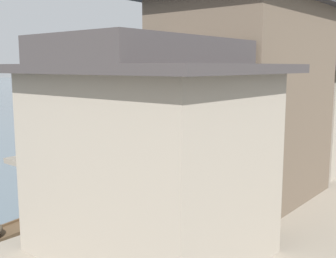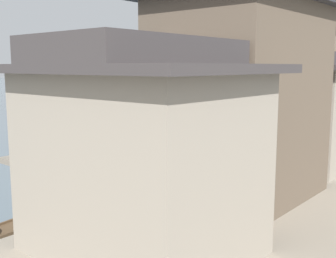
{
  "view_description": "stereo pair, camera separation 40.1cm",
  "coord_description": "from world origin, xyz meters",
  "px_view_note": "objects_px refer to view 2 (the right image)",
  "views": [
    {
      "loc": [
        18.45,
        -4.21,
        6.01
      ],
      "look_at": [
        2.15,
        15.59,
        2.15
      ],
      "focal_mm": 44.57,
      "sensor_mm": 36.0,
      "label": 1
    },
    {
      "loc": [
        18.76,
        -3.96,
        6.01
      ],
      "look_at": [
        2.15,
        15.59,
        2.15
      ],
      "focal_mm": 44.57,
      "sensor_mm": 36.0,
      "label": 2
    }
  ],
  "objects_px": {
    "boat_midriver_drifting": "(281,141)",
    "house_waterfront_nearest": "(141,150)",
    "boat_moored_nearest": "(237,158)",
    "house_waterfront_tall": "(311,110)",
    "boat_moored_second": "(117,197)",
    "house_waterfront_second": "(241,93)"
  },
  "relations": [
    {
      "from": "house_waterfront_tall",
      "to": "boat_midriver_drifting",
      "type": "bearing_deg",
      "value": 124.34
    },
    {
      "from": "boat_midriver_drifting",
      "to": "house_waterfront_tall",
      "type": "distance_m",
      "value": 9.95
    },
    {
      "from": "boat_moored_second",
      "to": "house_waterfront_second",
      "type": "distance_m",
      "value": 7.1
    },
    {
      "from": "house_waterfront_second",
      "to": "house_waterfront_tall",
      "type": "distance_m",
      "value": 7.89
    },
    {
      "from": "house_waterfront_second",
      "to": "house_waterfront_tall",
      "type": "bearing_deg",
      "value": 90.86
    },
    {
      "from": "boat_midriver_drifting",
      "to": "house_waterfront_second",
      "type": "bearing_deg",
      "value": -70.84
    },
    {
      "from": "boat_moored_nearest",
      "to": "house_waterfront_second",
      "type": "distance_m",
      "value": 10.81
    },
    {
      "from": "boat_midriver_drifting",
      "to": "house_waterfront_second",
      "type": "height_order",
      "value": "house_waterfront_second"
    },
    {
      "from": "boat_moored_nearest",
      "to": "house_waterfront_nearest",
      "type": "bearing_deg",
      "value": -69.24
    },
    {
      "from": "boat_moored_second",
      "to": "house_waterfront_second",
      "type": "relative_size",
      "value": 0.49
    },
    {
      "from": "boat_moored_nearest",
      "to": "house_waterfront_second",
      "type": "bearing_deg",
      "value": -58.79
    },
    {
      "from": "house_waterfront_nearest",
      "to": "house_waterfront_tall",
      "type": "xyz_separation_m",
      "value": [
        -0.67,
        14.21,
        -0.01
      ]
    },
    {
      "from": "boat_moored_nearest",
      "to": "house_waterfront_second",
      "type": "xyz_separation_m",
      "value": [
        5.02,
        -8.29,
        4.79
      ]
    },
    {
      "from": "boat_moored_nearest",
      "to": "house_waterfront_nearest",
      "type": "height_order",
      "value": "house_waterfront_nearest"
    },
    {
      "from": "boat_moored_nearest",
      "to": "boat_midriver_drifting",
      "type": "xyz_separation_m",
      "value": [
        -0.36,
        7.2,
        0.06
      ]
    },
    {
      "from": "boat_moored_second",
      "to": "boat_moored_nearest",
      "type": "bearing_deg",
      "value": 92.03
    },
    {
      "from": "boat_moored_second",
      "to": "boat_midriver_drifting",
      "type": "relative_size",
      "value": 0.8
    },
    {
      "from": "boat_moored_nearest",
      "to": "house_waterfront_tall",
      "type": "relative_size",
      "value": 0.58
    },
    {
      "from": "house_waterfront_nearest",
      "to": "house_waterfront_second",
      "type": "height_order",
      "value": "house_waterfront_second"
    },
    {
      "from": "house_waterfront_second",
      "to": "house_waterfront_nearest",
      "type": "bearing_deg",
      "value": -85.05
    },
    {
      "from": "house_waterfront_nearest",
      "to": "house_waterfront_second",
      "type": "bearing_deg",
      "value": 94.95
    },
    {
      "from": "boat_midriver_drifting",
      "to": "house_waterfront_nearest",
      "type": "distance_m",
      "value": 22.97
    }
  ]
}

